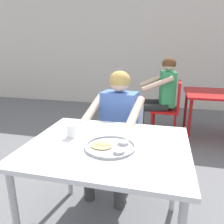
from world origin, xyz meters
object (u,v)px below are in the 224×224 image
(diner_foreground, at_px, (116,121))
(patron_background, at_px, (161,90))
(chair_red_left, at_px, (170,106))
(thali_tray, at_px, (110,146))
(chair_foreground, at_px, (123,135))
(table_foreground, at_px, (107,154))
(table_background_red, at_px, (215,98))
(drinking_cup, at_px, (72,130))

(diner_foreground, bearing_deg, patron_background, 75.76)
(chair_red_left, xyz_separation_m, patron_background, (-0.15, 0.02, 0.23))
(thali_tray, relative_size, diner_foreground, 0.28)
(chair_foreground, relative_size, chair_red_left, 0.93)
(table_foreground, xyz_separation_m, diner_foreground, (-0.08, 0.64, 0.02))
(table_foreground, relative_size, table_background_red, 1.26)
(drinking_cup, distance_m, chair_red_left, 2.21)
(thali_tray, distance_m, table_background_red, 2.45)
(table_background_red, bearing_deg, drinking_cup, -123.08)
(table_background_red, bearing_deg, patron_background, -178.86)
(drinking_cup, height_order, chair_foreground, drinking_cup)
(thali_tray, bearing_deg, drinking_cup, 160.83)
(diner_foreground, distance_m, table_background_red, 1.91)
(diner_foreground, bearing_deg, drinking_cup, -108.72)
(table_background_red, bearing_deg, diner_foreground, -127.68)
(chair_foreground, xyz_separation_m, patron_background, (0.36, 1.28, 0.26))
(table_foreground, bearing_deg, table_background_red, 63.22)
(drinking_cup, bearing_deg, diner_foreground, 71.28)
(diner_foreground, xyz_separation_m, table_background_red, (1.17, 1.51, -0.06))
(table_background_red, relative_size, patron_background, 0.70)
(table_background_red, height_order, chair_red_left, chair_red_left)
(thali_tray, distance_m, diner_foreground, 0.71)
(thali_tray, distance_m, patron_background, 2.21)
(diner_foreground, height_order, patron_background, patron_background)
(table_foreground, distance_m, thali_tray, 0.11)
(chair_red_left, distance_m, patron_background, 0.28)
(table_foreground, xyz_separation_m, patron_background, (0.30, 2.14, 0.05))
(thali_tray, xyz_separation_m, chair_foreground, (-0.09, 0.92, -0.30))
(thali_tray, height_order, diner_foreground, diner_foreground)
(table_foreground, relative_size, chair_red_left, 1.23)
(diner_foreground, xyz_separation_m, chair_red_left, (0.53, 1.47, -0.19))
(drinking_cup, distance_m, patron_background, 2.16)
(chair_red_left, bearing_deg, drinking_cup, -109.60)
(chair_foreground, xyz_separation_m, diner_foreground, (-0.02, -0.22, 0.22))
(table_foreground, xyz_separation_m, thali_tray, (0.03, -0.05, 0.09))
(table_foreground, height_order, patron_background, patron_background)
(thali_tray, xyz_separation_m, chair_red_left, (0.42, 2.17, -0.27))
(diner_foreground, bearing_deg, table_background_red, 52.32)
(drinking_cup, bearing_deg, thali_tray, -19.17)
(chair_red_left, bearing_deg, patron_background, 170.86)
(drinking_cup, height_order, patron_background, patron_background)
(patron_background, bearing_deg, thali_tray, -96.89)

